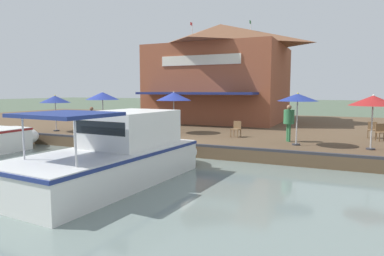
# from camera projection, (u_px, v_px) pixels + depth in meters

# --- Properties ---
(ground_plane) EXTENTS (220.00, 220.00, 0.00)m
(ground_plane) POSITION_uv_depth(u_px,v_px,m) (162.00, 157.00, 16.02)
(ground_plane) COLOR #4C5B47
(quay_deck) EXTENTS (22.00, 56.00, 0.60)m
(quay_deck) POSITION_uv_depth(u_px,v_px,m) (233.00, 127.00, 25.96)
(quay_deck) COLOR brown
(quay_deck) RESTS_ON ground
(quay_edge_fender) EXTENTS (0.20, 50.40, 0.10)m
(quay_edge_fender) POSITION_uv_depth(u_px,v_px,m) (163.00, 143.00, 16.04)
(quay_edge_fender) COLOR #2D2D33
(quay_edge_fender) RESTS_ON quay_deck
(waterfront_restaurant) EXTENTS (10.50, 10.59, 8.20)m
(waterfront_restaurant) POSITION_uv_depth(u_px,v_px,m) (220.00, 72.00, 28.15)
(waterfront_restaurant) COLOR brown
(waterfront_restaurant) RESTS_ON quay_deck
(patio_umbrella_back_row) EXTENTS (1.81, 1.81, 2.39)m
(patio_umbrella_back_row) POSITION_uv_depth(u_px,v_px,m) (298.00, 98.00, 15.39)
(patio_umbrella_back_row) COLOR #B7B7B7
(patio_umbrella_back_row) RESTS_ON quay_deck
(patio_umbrella_mid_patio_right) EXTENTS (1.80, 1.80, 2.21)m
(patio_umbrella_mid_patio_right) POSITION_uv_depth(u_px,v_px,m) (55.00, 99.00, 20.89)
(patio_umbrella_mid_patio_right) COLOR #B7B7B7
(patio_umbrella_mid_patio_right) RESTS_ON quay_deck
(patio_umbrella_near_quay_edge) EXTENTS (2.02, 2.02, 2.43)m
(patio_umbrella_near_quay_edge) POSITION_uv_depth(u_px,v_px,m) (102.00, 96.00, 20.76)
(patio_umbrella_near_quay_edge) COLOR #B7B7B7
(patio_umbrella_near_quay_edge) RESTS_ON quay_deck
(patio_umbrella_by_entrance) EXTENTS (1.95, 1.95, 2.32)m
(patio_umbrella_by_entrance) POSITION_uv_depth(u_px,v_px,m) (373.00, 101.00, 14.21)
(patio_umbrella_by_entrance) COLOR #B7B7B7
(patio_umbrella_by_entrance) RESTS_ON quay_deck
(patio_umbrella_mid_patio_left) EXTENTS (2.06, 2.06, 2.42)m
(patio_umbrella_mid_patio_left) POSITION_uv_depth(u_px,v_px,m) (174.00, 96.00, 20.03)
(patio_umbrella_mid_patio_left) COLOR #B7B7B7
(patio_umbrella_mid_patio_left) RESTS_ON quay_deck
(cafe_chair_beside_entrance) EXTENTS (0.50, 0.50, 0.85)m
(cafe_chair_beside_entrance) POSITION_uv_depth(u_px,v_px,m) (236.00, 128.00, 18.34)
(cafe_chair_beside_entrance) COLOR brown
(cafe_chair_beside_entrance) RESTS_ON quay_deck
(cafe_chair_far_corner_seat) EXTENTS (0.56, 0.56, 0.85)m
(cafe_chair_far_corner_seat) POSITION_uv_depth(u_px,v_px,m) (381.00, 131.00, 16.91)
(cafe_chair_far_corner_seat) COLOR brown
(cafe_chair_far_corner_seat) RESTS_ON quay_deck
(cafe_chair_mid_patio) EXTENTS (0.45, 0.45, 0.85)m
(cafe_chair_mid_patio) POSITION_uv_depth(u_px,v_px,m) (372.00, 129.00, 17.92)
(cafe_chair_mid_patio) COLOR brown
(cafe_chair_mid_patio) RESTS_ON quay_deck
(person_at_quay_edge) EXTENTS (0.45, 0.45, 1.59)m
(person_at_quay_edge) POSITION_uv_depth(u_px,v_px,m) (92.00, 118.00, 18.84)
(person_at_quay_edge) COLOR #B23338
(person_at_quay_edge) RESTS_ON quay_deck
(person_near_entrance) EXTENTS (0.51, 0.51, 1.79)m
(person_near_entrance) POSITION_uv_depth(u_px,v_px,m) (289.00, 118.00, 16.59)
(person_near_entrance) COLOR #337547
(person_near_entrance) RESTS_ON quay_deck
(motorboat_nearest_quay) EXTENTS (8.10, 3.37, 2.39)m
(motorboat_nearest_quay) POSITION_uv_depth(u_px,v_px,m) (124.00, 154.00, 11.66)
(motorboat_nearest_quay) COLOR silver
(motorboat_nearest_quay) RESTS_ON river_water
(mooring_post) EXTENTS (0.22, 0.22, 0.97)m
(mooring_post) POSITION_uv_depth(u_px,v_px,m) (158.00, 132.00, 16.38)
(mooring_post) COLOR #473323
(mooring_post) RESTS_ON quay_deck
(tree_downstream_bank) EXTENTS (3.57, 3.40, 6.88)m
(tree_downstream_bank) POSITION_uv_depth(u_px,v_px,m) (262.00, 62.00, 31.17)
(tree_downstream_bank) COLOR brown
(tree_downstream_bank) RESTS_ON quay_deck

